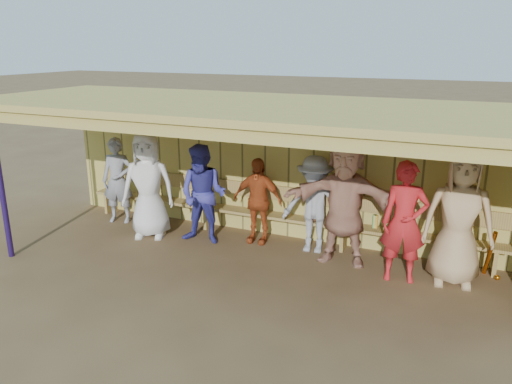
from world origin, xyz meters
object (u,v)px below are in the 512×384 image
at_px(player_g, 404,222).
at_px(bench, 273,209).
at_px(player_d, 257,201).
at_px(player_e, 314,204).
at_px(player_c, 203,195).
at_px(player_h, 459,218).
at_px(player_b, 148,185).
at_px(player_f, 344,202).
at_px(player_a, 118,180).

height_order(player_g, bench, player_g).
height_order(player_d, player_e, player_e).
height_order(player_c, player_h, player_h).
distance_m(player_h, bench, 3.13).
height_order(player_b, player_d, player_b).
bearing_deg(player_b, player_e, -9.72).
bearing_deg(player_d, player_f, -10.53).
bearing_deg(bench, player_h, -10.96).
distance_m(player_d, bench, 0.42).
bearing_deg(player_a, player_h, -18.22).
xyz_separation_m(player_d, bench, (0.18, 0.31, -0.22)).
xyz_separation_m(player_a, player_e, (3.87, 0.13, -0.01)).
height_order(player_c, bench, player_c).
relative_size(player_b, bench, 0.25).
bearing_deg(player_h, player_d, 167.04).
bearing_deg(player_c, bench, 28.71).
xyz_separation_m(player_b, player_g, (4.37, 0.03, -0.05)).
distance_m(player_c, player_f, 2.41).
bearing_deg(player_e, player_b, -174.35).
bearing_deg(player_a, player_e, -14.85).
bearing_deg(player_d, player_g, -13.25).
relative_size(player_c, player_f, 0.86).
bearing_deg(player_d, player_a, -179.48).
bearing_deg(bench, player_e, -20.02).
distance_m(player_e, player_h, 2.22).
bearing_deg(player_f, player_c, -178.40).
height_order(player_a, player_c, player_c).
height_order(player_c, player_e, player_c).
xyz_separation_m(player_b, bench, (2.05, 0.83, -0.41)).
relative_size(player_c, bench, 0.23).
bearing_deg(player_c, player_f, -1.96).
relative_size(player_a, player_h, 0.83).
relative_size(player_h, bench, 0.26).
relative_size(player_g, player_h, 0.90).
bearing_deg(player_f, player_h, -4.01).
xyz_separation_m(player_e, player_f, (0.55, -0.23, 0.19)).
bearing_deg(player_g, player_d, 158.71).
distance_m(player_b, player_d, 1.95).
relative_size(player_c, player_e, 1.06).
distance_m(player_a, player_g, 5.38).
xyz_separation_m(player_a, player_f, (4.42, -0.10, 0.17)).
relative_size(player_e, player_f, 0.81).
bearing_deg(bench, player_d, -120.12).
xyz_separation_m(player_g, bench, (-2.33, 0.80, -0.36)).
bearing_deg(player_d, player_e, -2.11).
height_order(player_f, player_h, player_f).
bearing_deg(player_e, player_g, -23.03).
bearing_deg(player_e, player_a, 177.24).
bearing_deg(player_c, player_d, 19.32).
height_order(player_a, bench, player_a).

